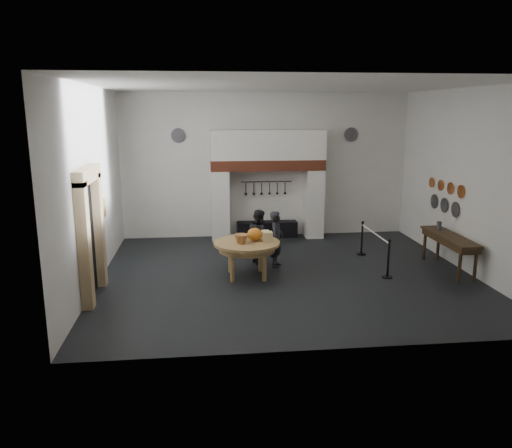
{
  "coord_description": "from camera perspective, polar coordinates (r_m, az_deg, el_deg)",
  "views": [
    {
      "loc": [
        -2.03,
        -11.57,
        3.95
      ],
      "look_at": [
        -0.79,
        -0.27,
        1.35
      ],
      "focal_mm": 35.0,
      "sensor_mm": 36.0,
      "label": 1
    }
  ],
  "objects": [
    {
      "name": "visitor_near",
      "position": [
        12.79,
        2.36,
        -1.73
      ],
      "size": [
        0.5,
        0.61,
        1.45
      ],
      "primitive_type": "imported",
      "rotation": [
        0.0,
        0.0,
        1.25
      ],
      "color": "black",
      "rests_on": "floor"
    },
    {
      "name": "hearth_brick_band",
      "position": [
        15.44,
        1.33,
        6.78
      ],
      "size": [
        3.5,
        0.72,
        0.32
      ],
      "primitive_type": "cube",
      "color": "#9E442B",
      "rests_on": "chimney_pier_left"
    },
    {
      "name": "chimney_pier_right",
      "position": [
        15.88,
        6.6,
        2.36
      ],
      "size": [
        0.55,
        0.7,
        2.15
      ],
      "primitive_type": "cube",
      "color": "silver",
      "rests_on": "floor"
    },
    {
      "name": "work_table",
      "position": [
        11.96,
        -1.06,
        -2.19
      ],
      "size": [
        1.81,
        1.81,
        0.07
      ],
      "primitive_type": "cylinder",
      "rotation": [
        0.0,
        0.0,
        -0.15
      ],
      "color": "tan",
      "rests_on": "floor"
    },
    {
      "name": "pewter_plate_left",
      "position": [
        13.84,
        21.83,
        1.54
      ],
      "size": [
        0.03,
        0.4,
        0.4
      ],
      "primitive_type": "cylinder",
      "rotation": [
        0.0,
        1.57,
        0.0
      ],
      "color": "#4C4C51",
      "rests_on": "wall_right"
    },
    {
      "name": "door_jamb_near",
      "position": [
        10.48,
        -19.01,
        -2.48
      ],
      "size": [
        0.22,
        0.3,
        2.6
      ],
      "primitive_type": "cube",
      "color": "tan",
      "rests_on": "floor"
    },
    {
      "name": "cheese_block_small",
      "position": [
        12.22,
        1.07,
        -1.21
      ],
      "size": [
        0.18,
        0.18,
        0.2
      ],
      "primitive_type": "cube",
      "color": "#E9D48B",
      "rests_on": "work_table"
    },
    {
      "name": "copper_pan_c",
      "position": [
        14.55,
        20.35,
        4.18
      ],
      "size": [
        0.03,
        0.3,
        0.3
      ],
      "primitive_type": "cylinder",
      "rotation": [
        0.0,
        1.57,
        0.0
      ],
      "color": "#C6662D",
      "rests_on": "wall_right"
    },
    {
      "name": "ceiling",
      "position": [
        11.76,
        3.82,
        15.53
      ],
      "size": [
        9.0,
        8.0,
        0.02
      ],
      "primitive_type": "cube",
      "color": "silver",
      "rests_on": "wall_back"
    },
    {
      "name": "iron_range",
      "position": [
        15.86,
        1.26,
        -0.61
      ],
      "size": [
        1.9,
        0.45,
        0.5
      ],
      "primitive_type": "cube",
      "color": "black",
      "rests_on": "floor"
    },
    {
      "name": "door_lintel",
      "position": [
        10.9,
        -18.75,
        5.35
      ],
      "size": [
        0.22,
        1.7,
        0.3
      ],
      "primitive_type": "cube",
      "color": "tan",
      "rests_on": "door_jamb_near"
    },
    {
      "name": "wall_right",
      "position": [
        13.39,
        23.06,
        4.56
      ],
      "size": [
        0.02,
        8.0,
        4.5
      ],
      "primitive_type": "cube",
      "color": "silver",
      "rests_on": "floor"
    },
    {
      "name": "pewter_plate_back_right",
      "position": [
        16.25,
        10.83,
        10.01
      ],
      "size": [
        0.44,
        0.03,
        0.44
      ],
      "primitive_type": "cylinder",
      "rotation": [
        1.57,
        0.0,
        0.0
      ],
      "color": "#4C4C51",
      "rests_on": "wall_back"
    },
    {
      "name": "wall_back",
      "position": [
        15.79,
        1.16,
        6.7
      ],
      "size": [
        9.0,
        0.02,
        4.5
      ],
      "primitive_type": "cube",
      "color": "silver",
      "rests_on": "floor"
    },
    {
      "name": "pewter_jug",
      "position": [
        13.84,
        20.19,
        -0.19
      ],
      "size": [
        0.12,
        0.12,
        0.22
      ],
      "primitive_type": "cylinder",
      "color": "#4B4B50",
      "rests_on": "side_table"
    },
    {
      "name": "wicker_basket",
      "position": [
        11.77,
        -1.72,
        -1.72
      ],
      "size": [
        0.36,
        0.36,
        0.22
      ],
      "primitive_type": "cone",
      "rotation": [
        3.14,
        0.0,
        -0.15
      ],
      "color": "#A57B3C",
      "rests_on": "work_table"
    },
    {
      "name": "pewter_plate_right",
      "position": [
        14.89,
        19.69,
        2.46
      ],
      "size": [
        0.03,
        0.4,
        0.4
      ],
      "primitive_type": "cylinder",
      "rotation": [
        0.0,
        1.57,
        0.0
      ],
      "color": "#4C4C51",
      "rests_on": "wall_right"
    },
    {
      "name": "visitor_far",
      "position": [
        13.12,
        0.37,
        -1.4
      ],
      "size": [
        0.71,
        0.81,
        1.43
      ],
      "primitive_type": "imported",
      "rotation": [
        0.0,
        0.0,
        1.85
      ],
      "color": "black",
      "rests_on": "floor"
    },
    {
      "name": "barrier_post_near",
      "position": [
        12.4,
        14.88,
        -3.97
      ],
      "size": [
        0.05,
        0.05,
        0.9
      ],
      "primitive_type": "cylinder",
      "color": "black",
      "rests_on": "floor"
    },
    {
      "name": "door_jamb_far",
      "position": [
        11.81,
        -17.57,
        -0.7
      ],
      "size": [
        0.22,
        0.3,
        2.6
      ],
      "primitive_type": "cube",
      "color": "tan",
      "rests_on": "floor"
    },
    {
      "name": "chimney_hood",
      "position": [
        15.39,
        1.35,
        9.04
      ],
      "size": [
        3.5,
        0.7,
        0.9
      ],
      "primitive_type": "cube",
      "color": "silver",
      "rests_on": "hearth_brick_band"
    },
    {
      "name": "pewter_plate_back_left",
      "position": [
        15.56,
        -8.86,
        9.97
      ],
      "size": [
        0.44,
        0.03,
        0.44
      ],
      "primitive_type": "cylinder",
      "rotation": [
        1.57,
        0.0,
        0.0
      ],
      "color": "#4C4C51",
      "rests_on": "wall_back"
    },
    {
      "name": "side_table",
      "position": [
        13.36,
        21.27,
        -1.35
      ],
      "size": [
        0.55,
        2.2,
        0.06
      ],
      "primitive_type": "cube",
      "color": "#372614",
      "rests_on": "floor"
    },
    {
      "name": "pumpkin",
      "position": [
        12.03,
        -0.16,
        -1.17
      ],
      "size": [
        0.36,
        0.36,
        0.31
      ],
      "primitive_type": "ellipsoid",
      "color": "orange",
      "rests_on": "work_table"
    },
    {
      "name": "floor",
      "position": [
        12.39,
        3.51,
        -5.73
      ],
      "size": [
        9.0,
        8.0,
        0.02
      ],
      "primitive_type": "cube",
      "color": "black",
      "rests_on": "ground"
    },
    {
      "name": "copper_pan_d",
      "position": [
        15.04,
        19.43,
        4.51
      ],
      "size": [
        0.03,
        0.28,
        0.28
      ],
      "primitive_type": "cylinder",
      "rotation": [
        0.0,
        1.57,
        0.0
      ],
      "color": "#C6662D",
      "rests_on": "wall_right"
    },
    {
      "name": "chimney_pier_left",
      "position": [
        15.5,
        -4.11,
        2.16
      ],
      "size": [
        0.55,
        0.7,
        2.15
      ],
      "primitive_type": "cube",
      "color": "silver",
      "rests_on": "floor"
    },
    {
      "name": "copper_pan_a",
      "position": [
        13.59,
        22.39,
        3.44
      ],
      "size": [
        0.03,
        0.34,
        0.34
      ],
      "primitive_type": "cylinder",
      "rotation": [
        0.0,
        1.57,
        0.0
      ],
      "color": "#C6662D",
      "rests_on": "wall_right"
    },
    {
      "name": "utensil_rail",
      "position": [
        15.78,
        1.19,
        4.86
      ],
      "size": [
        1.6,
        0.02,
        0.02
      ],
      "primitive_type": "cylinder",
      "rotation": [
        0.0,
        1.57,
        0.0
      ],
      "color": "black",
      "rests_on": "wall_back"
    },
    {
      "name": "bread_loaf",
      "position": [
        12.27,
        -1.67,
        -1.33
      ],
      "size": [
        0.31,
        0.18,
        0.13
      ],
      "primitive_type": "ellipsoid",
      "color": "#A86C3B",
      "rests_on": "work_table"
    },
    {
      "name": "copper_pan_b",
      "position": [
        14.07,
        21.34,
        3.82
      ],
      "size": [
        0.03,
        0.32,
        0.32
      ],
      "primitive_type": "cylinder",
      "rotation": [
        0.0,
        1.57,
        0.0
      ],
      "color": "#C6662D",
      "rests_on": "wall_right"
    },
    {
      "name": "door_recess",
      "position": [
        11.18,
        -18.68,
        -1.79
      ],
      "size": [
        0.04,
        1.1,
        2.5
      ],
      "primitive_type": "cube",
      "color": "black",
      "rests_on": "floor"
    },
    {
      "name": "barrier_post_far",
      "position": [
        14.21,
        12.02,
        -1.67
      ],
      "size": [
        0.05,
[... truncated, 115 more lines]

